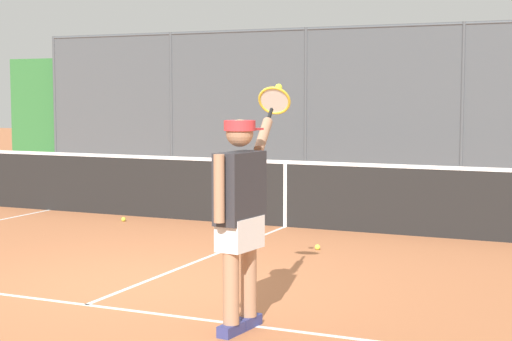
% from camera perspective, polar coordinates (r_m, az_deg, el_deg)
% --- Properties ---
extents(ground_plane, '(60.00, 60.00, 0.00)m').
position_cam_1_polar(ground_plane, '(8.33, -8.21, -7.89)').
color(ground_plane, '#B76B42').
extents(court_line_markings, '(8.45, 8.77, 0.01)m').
position_cam_1_polar(court_line_markings, '(7.33, -13.51, -9.78)').
color(court_line_markings, white).
rests_on(court_line_markings, ground).
extents(fence_backdrop, '(18.93, 1.37, 3.27)m').
position_cam_1_polar(fence_backdrop, '(17.03, 9.27, 3.51)').
color(fence_backdrop, '#474C51').
rests_on(fence_backdrop, ground).
extents(tennis_net, '(10.85, 0.09, 1.07)m').
position_cam_1_polar(tennis_net, '(11.71, 2.08, -1.56)').
color(tennis_net, '#2D2D2D').
rests_on(tennis_net, ground).
extents(tennis_player, '(0.37, 1.43, 1.99)m').
position_cam_1_polar(tennis_player, '(6.49, -1.08, -2.58)').
color(tennis_player, navy).
rests_on(tennis_player, ground).
extents(tennis_ball_mid_court, '(0.07, 0.07, 0.07)m').
position_cam_1_polar(tennis_ball_mid_court, '(10.06, 4.32, -5.36)').
color(tennis_ball_mid_court, '#D6E042').
rests_on(tennis_ball_mid_court, ground).
extents(tennis_ball_near_net, '(0.07, 0.07, 0.07)m').
position_cam_1_polar(tennis_ball_near_net, '(12.41, -9.25, -3.39)').
color(tennis_ball_near_net, '#C1D138').
rests_on(tennis_ball_near_net, ground).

